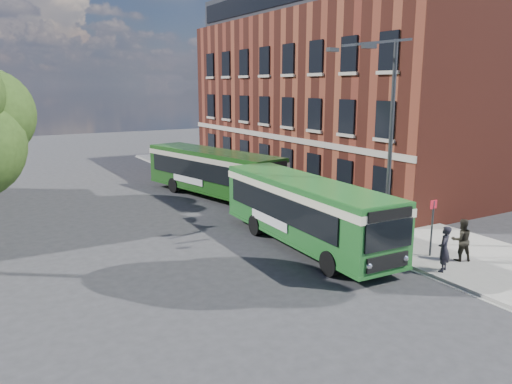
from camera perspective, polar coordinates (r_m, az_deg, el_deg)
ground at (r=21.85m, az=0.86°, el=-6.92°), size 120.00×120.00×0.00m
pavement at (r=31.96m, az=4.27°, el=-0.66°), size 6.00×48.00×0.15m
kerb_line at (r=30.40m, az=-0.49°, el=-1.43°), size 0.12×48.00×0.01m
brick_office at (r=38.59m, az=9.80°, el=11.71°), size 12.10×26.00×14.20m
street_lamp at (r=22.17m, az=14.47°, el=5.68°), size 2.96×2.38×9.00m
bus_stop_sign at (r=21.85m, az=19.49°, el=-3.50°), size 0.35×0.08×2.52m
bus_front at (r=22.32m, az=5.65°, el=-1.67°), size 2.96×10.90×3.02m
bus_rear at (r=32.33m, az=-4.95°, el=2.65°), size 4.92×11.61×3.02m
pedestrian_a at (r=20.34m, az=20.70°, el=-6.11°), size 0.77×0.68×1.78m
pedestrian_b at (r=21.84m, az=22.43°, el=-5.07°), size 1.05×0.96×1.74m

